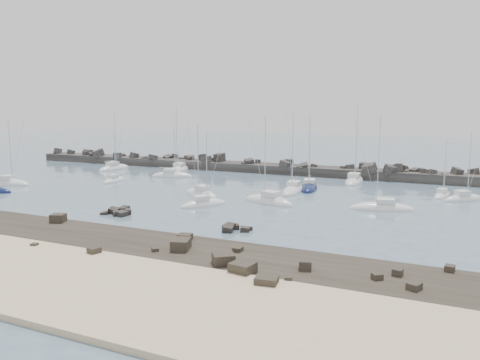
# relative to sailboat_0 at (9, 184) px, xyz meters

# --- Properties ---
(ground) EXTENTS (400.00, 400.00, 0.00)m
(ground) POSITION_rel_sailboat_0_xyz_m (38.22, -1.16, -0.15)
(ground) COLOR slate
(ground) RESTS_ON ground
(rock_shelf) EXTENTS (140.00, 12.00, 1.99)m
(rock_shelf) POSITION_rel_sailboat_0_xyz_m (38.13, -23.17, -0.13)
(rock_shelf) COLOR black
(rock_shelf) RESTS_ON ground
(rock_cluster_near) EXTENTS (4.35, 4.20, 1.46)m
(rock_cluster_near) POSITION_rel_sailboat_0_xyz_m (34.29, -10.94, 0.01)
(rock_cluster_near) COLOR black
(rock_cluster_near) RESTS_ON ground
(rock_cluster_far) EXTENTS (3.41, 3.37, 1.55)m
(rock_cluster_far) POSITION_rel_sailboat_0_xyz_m (52.62, -12.04, 0.01)
(rock_cluster_far) COLOR black
(rock_cluster_far) RESTS_ON ground
(breakwater) EXTENTS (115.00, 7.67, 5.25)m
(breakwater) POSITION_rel_sailboat_0_xyz_m (31.25, 36.82, 0.21)
(breakwater) COLOR #2A2725
(breakwater) RESTS_ON ground
(sailboat_0) EXTENTS (8.82, 4.30, 13.55)m
(sailboat_0) POSITION_rel_sailboat_0_xyz_m (0.00, 0.00, 0.00)
(sailboat_0) COLOR white
(sailboat_0) RESTS_ON ground
(sailboat_1) EXTENTS (3.64, 9.62, 14.93)m
(sailboat_1) POSITION_rel_sailboat_0_xyz_m (3.15, 26.03, -0.00)
(sailboat_1) COLOR white
(sailboat_1) RESTS_ON ground
(sailboat_3) EXTENTS (2.68, 6.87, 10.74)m
(sailboat_3) POSITION_rel_sailboat_0_xyz_m (15.19, 11.44, -0.02)
(sailboat_3) COLOR white
(sailboat_3) RESTS_ON ground
(sailboat_4) EXTENTS (9.15, 5.26, 13.82)m
(sailboat_4) POSITION_rel_sailboat_0_xyz_m (22.00, 21.57, -0.01)
(sailboat_4) COLOR white
(sailboat_4) RESTS_ON ground
(sailboat_5) EXTENTS (8.19, 5.48, 12.72)m
(sailboat_5) POSITION_rel_sailboat_0_xyz_m (38.04, 5.37, 0.00)
(sailboat_5) COLOR white
(sailboat_5) RESTS_ON ground
(sailboat_6) EXTENTS (3.43, 9.50, 14.83)m
(sailboat_6) POSITION_rel_sailboat_0_xyz_m (50.69, 15.18, -0.00)
(sailboat_6) COLOR white
(sailboat_6) RESTS_ON ground
(sailboat_7) EXTENTS (6.06, 7.55, 11.95)m
(sailboat_7) POSITION_rel_sailboat_0_xyz_m (42.24, -1.37, -0.02)
(sailboat_7) COLOR white
(sailboat_7) RESTS_ON ground
(sailboat_8) EXTENTS (4.63, 9.50, 14.42)m
(sailboat_8) POSITION_rel_sailboat_0_xyz_m (52.41, 19.01, -0.01)
(sailboat_8) COLOR #101A45
(sailboat_8) RESTS_ON ground
(sailboat_9) EXTENTS (9.36, 5.35, 14.27)m
(sailboat_9) POSITION_rel_sailboat_0_xyz_m (50.24, 4.60, 0.00)
(sailboat_9) COLOR white
(sailboat_9) RESTS_ON ground
(sailboat_10) EXTENTS (3.31, 6.72, 10.33)m
(sailboat_10) POSITION_rel_sailboat_0_xyz_m (74.18, 21.15, -0.02)
(sailboat_10) COLOR white
(sailboat_10) RESTS_ON ground
(sailboat_11) EXTENTS (9.49, 5.03, 14.25)m
(sailboat_11) POSITION_rel_sailboat_0_xyz_m (66.63, 6.78, -0.02)
(sailboat_11) COLOR white
(sailboat_11) RESTS_ON ground
(sailboat_12) EXTENTS (6.82, 6.48, 11.54)m
(sailboat_12) POSITION_rel_sailboat_0_xyz_m (77.34, 19.18, -0.01)
(sailboat_12) COLOR white
(sailboat_12) RESTS_ON ground
(sailboat_13) EXTENTS (5.04, 10.50, 15.91)m
(sailboat_13) POSITION_rel_sailboat_0_xyz_m (18.52, 29.82, -0.00)
(sailboat_13) COLOR white
(sailboat_13) RESTS_ON ground
(sailboat_14) EXTENTS (3.48, 10.22, 15.96)m
(sailboat_14) POSITION_rel_sailboat_0_xyz_m (58.25, 29.96, -0.00)
(sailboat_14) COLOR white
(sailboat_14) RESTS_ON ground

